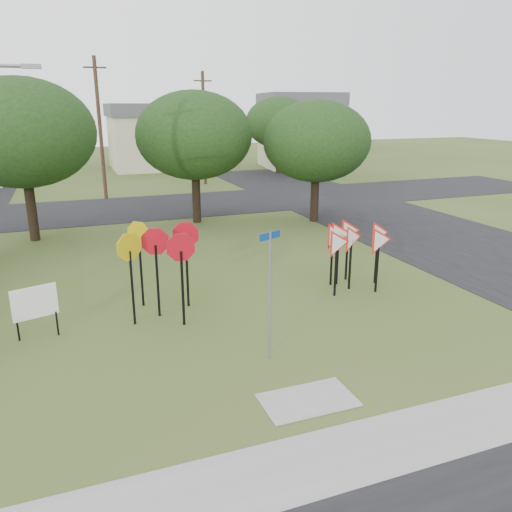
{
  "coord_description": "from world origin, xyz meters",
  "views": [
    {
      "loc": [
        -4.31,
        -10.67,
        6.02
      ],
      "look_at": [
        0.85,
        3.0,
        1.6
      ],
      "focal_mm": 35.0,
      "sensor_mm": 36.0,
      "label": 1
    }
  ],
  "objects_px": {
    "street_name_sign": "(270,289)",
    "info_board": "(35,304)",
    "stop_sign_cluster": "(159,251)",
    "yield_sign_cluster": "(352,239)"
  },
  "relations": [
    {
      "from": "street_name_sign",
      "to": "yield_sign_cluster",
      "type": "xyz_separation_m",
      "value": [
        4.53,
        3.73,
        -0.14
      ]
    },
    {
      "from": "street_name_sign",
      "to": "info_board",
      "type": "relative_size",
      "value": 2.21
    },
    {
      "from": "stop_sign_cluster",
      "to": "yield_sign_cluster",
      "type": "distance_m",
      "value": 6.53
    },
    {
      "from": "yield_sign_cluster",
      "to": "info_board",
      "type": "xyz_separation_m",
      "value": [
        -9.93,
        -0.49,
        -0.72
      ]
    },
    {
      "from": "street_name_sign",
      "to": "stop_sign_cluster",
      "type": "xyz_separation_m",
      "value": [
        -1.99,
        3.61,
        0.16
      ]
    },
    {
      "from": "yield_sign_cluster",
      "to": "stop_sign_cluster",
      "type": "bearing_deg",
      "value": -178.93
    },
    {
      "from": "yield_sign_cluster",
      "to": "info_board",
      "type": "bearing_deg",
      "value": -177.15
    },
    {
      "from": "street_name_sign",
      "to": "info_board",
      "type": "height_order",
      "value": "street_name_sign"
    },
    {
      "from": "stop_sign_cluster",
      "to": "info_board",
      "type": "relative_size",
      "value": 1.86
    },
    {
      "from": "stop_sign_cluster",
      "to": "street_name_sign",
      "type": "bearing_deg",
      "value": -61.07
    }
  ]
}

